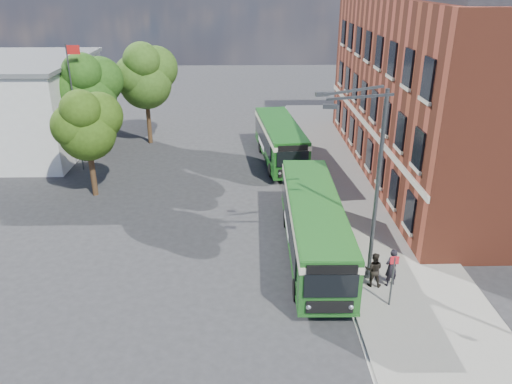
{
  "coord_description": "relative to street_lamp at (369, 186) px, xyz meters",
  "views": [
    {
      "loc": [
        -0.55,
        -21.83,
        13.11
      ],
      "look_at": [
        0.05,
        3.39,
        2.2
      ],
      "focal_mm": 35.0,
      "sensor_mm": 36.0,
      "label": 1
    }
  ],
  "objects": [
    {
      "name": "pavement",
      "position": [
        2.16,
        10.0,
        -4.72
      ],
      "size": [
        6.0,
        48.0,
        0.15
      ],
      "primitive_type": "cube",
      "color": "gray",
      "rests_on": "ground"
    },
    {
      "name": "ground",
      "position": [
        -4.84,
        2.0,
        -4.79
      ],
      "size": [
        120.0,
        120.0,
        0.0
      ],
      "primitive_type": "plane",
      "color": "#29292C",
      "rests_on": "ground"
    },
    {
      "name": "white_building",
      "position": [
        -22.84,
        20.0,
        -1.13
      ],
      "size": [
        9.4,
        13.4,
        7.3
      ],
      "color": "silver",
      "rests_on": "ground"
    },
    {
      "name": "tree_mid",
      "position": [
        -16.95,
        17.32,
        0.79
      ],
      "size": [
        4.87,
        4.63,
        8.23
      ],
      "color": "#3D2916",
      "rests_on": "ground"
    },
    {
      "name": "bus_stop_sign",
      "position": [
        0.76,
        -2.2,
        -3.28
      ],
      "size": [
        0.35,
        0.08,
        2.52
      ],
      "color": "#3C3F41",
      "rests_on": "ground"
    },
    {
      "name": "tree_right",
      "position": [
        -13.42,
        21.4,
        0.97
      ],
      "size": [
        5.02,
        4.78,
        8.48
      ],
      "color": "#3D2916",
      "rests_on": "ground"
    },
    {
      "name": "bus_rear",
      "position": [
        -2.71,
        16.53,
        -2.96
      ],
      "size": [
        3.56,
        10.49,
        3.02
      ],
      "color": "#195519",
      "rests_on": "ground"
    },
    {
      "name": "pedestrian_b",
      "position": [
        0.37,
        -0.72,
        -3.81
      ],
      "size": [
        0.93,
        0.8,
        1.66
      ],
      "primitive_type": "imported",
      "rotation": [
        0.0,
        0.0,
        2.91
      ],
      "color": "black",
      "rests_on": "pavement"
    },
    {
      "name": "flagpole",
      "position": [
        -17.29,
        15.0,
        0.15
      ],
      "size": [
        0.95,
        0.1,
        9.0
      ],
      "color": "#3C3F41",
      "rests_on": "ground"
    },
    {
      "name": "kerb_line",
      "position": [
        -0.89,
        10.0,
        -4.79
      ],
      "size": [
        0.12,
        48.0,
        0.01
      ],
      "primitive_type": "cube",
      "color": "beige",
      "rests_on": "ground"
    },
    {
      "name": "tree_left",
      "position": [
        -15.12,
        10.24,
        -0.02
      ],
      "size": [
        4.16,
        3.96,
        7.03
      ],
      "color": "#3D2916",
      "rests_on": "ground"
    },
    {
      "name": "bus_front",
      "position": [
        -1.95,
        2.45,
        -2.96
      ],
      "size": [
        2.8,
        11.9,
        3.02
      ],
      "color": "#1E571D",
      "rests_on": "ground"
    },
    {
      "name": "pedestrian_a",
      "position": [
        1.17,
        -0.72,
        -3.71
      ],
      "size": [
        0.8,
        0.69,
        1.85
      ],
      "primitive_type": "imported",
      "rotation": [
        0.0,
        0.0,
        3.59
      ],
      "color": "black",
      "rests_on": "pavement"
    },
    {
      "name": "brick_office",
      "position": [
        9.16,
        14.0,
        2.18
      ],
      "size": [
        12.1,
        26.0,
        14.2
      ],
      "color": "brown",
      "rests_on": "ground"
    },
    {
      "name": "street_lamp",
      "position": [
        0.0,
        0.0,
        0.0
      ],
      "size": [
        2.96,
        2.38,
        9.0
      ],
      "color": "#3C3F41",
      "rests_on": "ground"
    }
  ]
}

